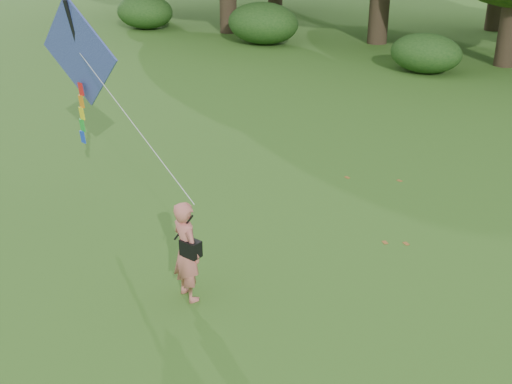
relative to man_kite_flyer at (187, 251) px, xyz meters
The scene contains 5 objects.
ground 1.33m from the man_kite_flyer, 50.18° to the right, with size 100.00×100.00×0.00m, color #265114.
man_kite_flyer is the anchor object (origin of this frame).
crossbody_bag 0.16m from the man_kite_flyer, 14.61° to the right, with size 0.43×0.20×0.68m.
flying_kite 5.06m from the man_kite_flyer, 158.89° to the left, with size 5.65×2.00×3.04m.
fallen_leaves 1.87m from the man_kite_flyer, 42.25° to the left, with size 10.11×11.09×0.01m.
Camera 1 is at (5.39, -5.34, 5.63)m, focal length 45.00 mm.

